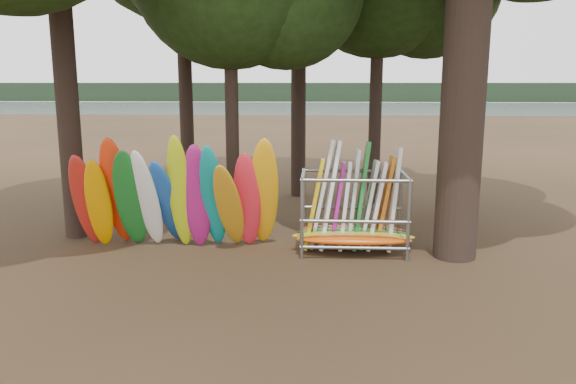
{
  "coord_description": "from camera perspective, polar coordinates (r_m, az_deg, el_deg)",
  "views": [
    {
      "loc": [
        1.23,
        -12.75,
        4.21
      ],
      "look_at": [
        0.4,
        1.5,
        1.4
      ],
      "focal_mm": 35.0,
      "sensor_mm": 36.0,
      "label": 1
    }
  ],
  "objects": [
    {
      "name": "lake",
      "position": [
        72.88,
        2.39,
        7.82
      ],
      "size": [
        160.0,
        160.0,
        0.0
      ],
      "primitive_type": "plane",
      "color": "gray",
      "rests_on": "ground"
    },
    {
      "name": "far_shore",
      "position": [
        122.78,
        2.81,
        10.09
      ],
      "size": [
        160.0,
        4.0,
        4.0
      ],
      "primitive_type": "cube",
      "color": "black",
      "rests_on": "ground"
    },
    {
      "name": "storage_rack",
      "position": [
        14.17,
        6.63,
        -2.25
      ],
      "size": [
        3.07,
        1.5,
        2.81
      ],
      "color": "slate",
      "rests_on": "ground"
    },
    {
      "name": "ground",
      "position": [
        13.48,
        -2.08,
        -7.07
      ],
      "size": [
        120.0,
        120.0,
        0.0
      ],
      "primitive_type": "plane",
      "color": "#47331E",
      "rests_on": "ground"
    },
    {
      "name": "kayak_row",
      "position": [
        14.38,
        -11.32,
        -0.62
      ],
      "size": [
        5.46,
        2.19,
        3.1
      ],
      "color": "red",
      "rests_on": "ground"
    }
  ]
}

